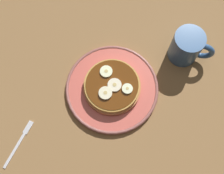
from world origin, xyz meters
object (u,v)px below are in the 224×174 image
object	(u,v)px
banana_slice_0	(115,84)
fork	(20,141)
banana_slice_3	(105,93)
coffee_mug	(187,47)
banana_slice_1	(106,72)
pancake_stack	(112,87)
banana_slice_2	(127,90)
plate	(112,88)

from	to	relation	value
banana_slice_0	fork	distance (cm)	28.07
fork	banana_slice_3	bearing A→B (deg)	45.39
banana_slice_0	coffee_mug	xyz separation A→B (cm)	(15.28, 15.46, 0.73)
banana_slice_1	coffee_mug	world-z (taller)	coffee_mug
pancake_stack	banana_slice_3	bearing A→B (deg)	-111.57
banana_slice_2	pancake_stack	bearing A→B (deg)	179.51
banana_slice_1	banana_slice_3	distance (cm)	5.86
banana_slice_1	fork	xyz separation A→B (cm)	(-15.60, -23.07, -3.91)
pancake_stack	banana_slice_3	size ratio (longest dim) A/B	4.43
coffee_mug	pancake_stack	bearing A→B (deg)	-134.73
pancake_stack	fork	size ratio (longest dim) A/B	1.17
plate	fork	size ratio (longest dim) A/B	1.90
banana_slice_0	fork	world-z (taller)	banana_slice_0
coffee_mug	fork	size ratio (longest dim) A/B	0.89
banana_slice_0	coffee_mug	world-z (taller)	coffee_mug
banana_slice_1	fork	bearing A→B (deg)	-124.06
banana_slice_3	fork	world-z (taller)	banana_slice_3
banana_slice_3	banana_slice_1	bearing A→B (deg)	105.91
banana_slice_1	banana_slice_2	bearing A→B (deg)	-25.42
banana_slice_3	coffee_mug	xyz separation A→B (cm)	(16.84, 18.53, 0.66)
banana_slice_2	fork	size ratio (longest dim) A/B	0.21
banana_slice_0	plate	bearing A→B (deg)	-155.84
pancake_stack	banana_slice_3	xyz separation A→B (cm)	(-1.01, -2.55, 1.63)
pancake_stack	banana_slice_2	bearing A→B (deg)	-0.49
plate	fork	distance (cm)	27.12
banana_slice_3	coffee_mug	world-z (taller)	coffee_mug
banana_slice_2	banana_slice_3	bearing A→B (deg)	-152.98
banana_slice_2	fork	distance (cm)	30.07
banana_slice_0	banana_slice_1	distance (cm)	4.07
plate	fork	bearing A→B (deg)	-131.83
banana_slice_0	fork	size ratio (longest dim) A/B	0.28
banana_slice_0	banana_slice_3	xyz separation A→B (cm)	(-1.55, -3.07, 0.07)
pancake_stack	fork	distance (cm)	27.15
pancake_stack	banana_slice_0	xyz separation A→B (cm)	(0.54, 0.51, 1.56)
banana_slice_1	fork	world-z (taller)	banana_slice_1
banana_slice_1	banana_slice_2	world-z (taller)	same
banana_slice_0	fork	xyz separation A→B (cm)	(-18.76, -20.51, -3.89)
banana_slice_2	coffee_mug	world-z (taller)	coffee_mug
coffee_mug	fork	bearing A→B (deg)	-133.42
plate	pancake_stack	bearing A→B (deg)	-57.91
plate	fork	xyz separation A→B (cm)	(-18.08, -20.21, -0.57)
banana_slice_1	banana_slice_3	world-z (taller)	banana_slice_3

